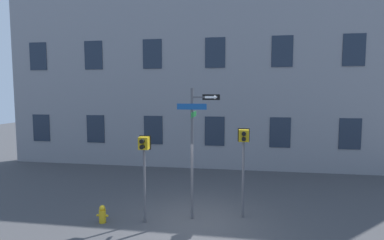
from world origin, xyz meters
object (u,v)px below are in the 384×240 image
(pedestrian_signal_left, at_px, (144,155))
(fire_hydrant, at_px, (102,214))
(pedestrian_signal_right, at_px, (244,148))
(street_sign_pole, at_px, (194,141))

(pedestrian_signal_left, distance_m, fire_hydrant, 2.35)
(pedestrian_signal_right, height_order, fire_hydrant, pedestrian_signal_right)
(pedestrian_signal_right, xyz_separation_m, fire_hydrant, (-4.45, -1.10, -2.06))
(street_sign_pole, bearing_deg, pedestrian_signal_left, -160.85)
(street_sign_pole, xyz_separation_m, pedestrian_signal_left, (-1.52, -0.53, -0.39))
(street_sign_pole, height_order, fire_hydrant, street_sign_pole)
(street_sign_pole, distance_m, pedestrian_signal_right, 1.64)
(street_sign_pole, relative_size, fire_hydrant, 7.52)
(pedestrian_signal_left, bearing_deg, street_sign_pole, 19.15)
(street_sign_pole, bearing_deg, fire_hydrant, -165.19)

